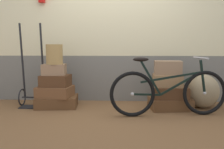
% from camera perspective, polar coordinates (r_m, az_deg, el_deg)
% --- Properties ---
extents(ground, '(9.69, 5.20, 0.06)m').
position_cam_1_polar(ground, '(3.75, 0.23, -9.09)').
color(ground, brown).
extents(station_building, '(7.69, 0.74, 2.91)m').
position_cam_1_polar(station_building, '(4.49, 0.93, 12.63)').
color(station_building, slate).
rests_on(station_building, ground).
extents(suitcase_0, '(0.68, 0.55, 0.17)m').
position_cam_1_polar(suitcase_0, '(4.12, -12.69, -6.15)').
color(suitcase_0, brown).
rests_on(suitcase_0, ground).
extents(suitcase_1, '(0.58, 0.47, 0.17)m').
position_cam_1_polar(suitcase_1, '(4.07, -13.16, -3.87)').
color(suitcase_1, brown).
rests_on(suitcase_1, suitcase_0).
extents(suitcase_2, '(0.46, 0.40, 0.18)m').
position_cam_1_polar(suitcase_2, '(4.05, -13.03, -1.38)').
color(suitcase_2, '#4C2D19').
rests_on(suitcase_2, suitcase_1).
extents(suitcase_3, '(0.39, 0.32, 0.17)m').
position_cam_1_polar(suitcase_3, '(4.05, -13.34, 1.15)').
color(suitcase_3, '#937051').
rests_on(suitcase_3, suitcase_2).
extents(suitcase_4, '(0.67, 0.54, 0.18)m').
position_cam_1_polar(suitcase_4, '(4.00, 13.33, -6.55)').
color(suitcase_4, brown).
rests_on(suitcase_4, ground).
extents(suitcase_5, '(0.54, 0.43, 0.18)m').
position_cam_1_polar(suitcase_5, '(3.95, 13.40, -4.05)').
color(suitcase_5, '#4C2D19').
rests_on(suitcase_5, suitcase_4).
extents(suitcase_6, '(0.45, 0.35, 0.19)m').
position_cam_1_polar(suitcase_6, '(3.93, 12.81, -1.32)').
color(suitcase_6, '#9E754C').
rests_on(suitcase_6, suitcase_5).
extents(suitcase_7, '(0.43, 0.32, 0.21)m').
position_cam_1_polar(suitcase_7, '(3.93, 12.89, 1.60)').
color(suitcase_7, '#937051').
rests_on(suitcase_7, suitcase_6).
extents(wicker_basket, '(0.26, 0.26, 0.32)m').
position_cam_1_polar(wicker_basket, '(4.00, -13.30, 4.61)').
color(wicker_basket, '#A8844C').
rests_on(wicker_basket, suitcase_3).
extents(luggage_trolley, '(0.42, 0.36, 1.35)m').
position_cam_1_polar(luggage_trolley, '(4.23, -17.99, -2.82)').
color(luggage_trolley, black).
rests_on(luggage_trolley, ground).
extents(burlap_sack, '(0.52, 0.44, 0.54)m').
position_cam_1_polar(burlap_sack, '(4.18, 20.40, -3.67)').
color(burlap_sack, '#9E8966').
rests_on(burlap_sack, ground).
extents(bicycle, '(1.68, 0.46, 0.84)m').
position_cam_1_polar(bicycle, '(3.55, 13.07, -3.97)').
color(bicycle, black).
rests_on(bicycle, ground).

